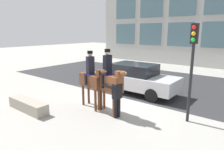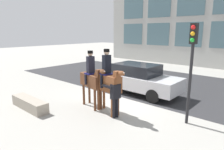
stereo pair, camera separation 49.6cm
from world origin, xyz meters
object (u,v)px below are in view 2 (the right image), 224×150
Objects in this scene: mounted_horse_companion at (108,81)px; planter_ledge at (30,104)px; street_car_near_lane at (138,78)px; traffic_light at (192,58)px; pedestrian_bystander at (115,95)px; mounted_horse_lead at (92,79)px.

mounted_horse_companion reaches higher than planter_ledge.
traffic_light is (3.60, -1.98, 1.66)m from street_car_near_lane.
street_car_near_lane is at bearing 151.24° from traffic_light.
traffic_light reaches higher than mounted_horse_companion.
pedestrian_bystander is 0.69× the size of planter_ledge.
pedestrian_bystander is 4.03m from planter_ledge.
mounted_horse_lead is 1.61m from pedestrian_bystander.
mounted_horse_companion is 1.17× the size of planter_ledge.
planter_ledge is at bearing -151.11° from traffic_light.
mounted_horse_companion is at bearing 34.25° from planter_ledge.
pedestrian_bystander reaches higher than planter_ledge.
mounted_horse_companion is 1.70× the size of pedestrian_bystander.
mounted_horse_lead is 0.95× the size of mounted_horse_companion.
mounted_horse_lead reaches higher than planter_ledge.
traffic_light reaches higher than street_car_near_lane.
street_car_near_lane is 2.03× the size of planter_ledge.
planter_ledge is (-3.51, -1.85, -0.71)m from pedestrian_bystander.
street_car_near_lane is at bearing -63.10° from pedestrian_bystander.
traffic_light is 7.12m from planter_ledge.
traffic_light is at bearing 29.23° from mounted_horse_lead.
traffic_light is at bearing 33.62° from mounted_horse_companion.
mounted_horse_companion is 3.33m from street_car_near_lane.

